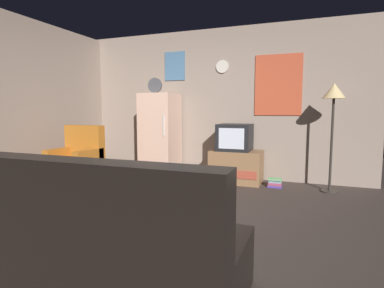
% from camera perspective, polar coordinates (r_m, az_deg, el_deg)
% --- Properties ---
extents(ground_plane, '(12.00, 12.00, 0.00)m').
position_cam_1_polar(ground_plane, '(3.54, -6.31, -13.62)').
color(ground_plane, '#3D332D').
extents(wall_with_art, '(5.20, 0.12, 2.63)m').
position_cam_1_polar(wall_with_art, '(5.62, 5.08, 7.41)').
color(wall_with_art, gray).
rests_on(wall_with_art, ground_plane).
extents(fridge, '(0.60, 0.62, 1.77)m').
position_cam_1_polar(fridge, '(5.62, -5.91, 1.64)').
color(fridge, beige).
rests_on(fridge, ground_plane).
extents(tv_stand, '(0.84, 0.53, 0.54)m').
position_cam_1_polar(tv_stand, '(5.23, 8.17, -4.12)').
color(tv_stand, '#8E6642').
rests_on(tv_stand, ground_plane).
extents(crt_tv, '(0.54, 0.51, 0.44)m').
position_cam_1_polar(crt_tv, '(5.17, 7.90, 1.23)').
color(crt_tv, black).
rests_on(crt_tv, tv_stand).
extents(standing_lamp, '(0.32, 0.32, 1.59)m').
position_cam_1_polar(standing_lamp, '(4.91, 24.68, 7.50)').
color(standing_lamp, '#332D28').
rests_on(standing_lamp, ground_plane).
extents(coffee_table, '(0.72, 0.72, 0.47)m').
position_cam_1_polar(coffee_table, '(3.75, -7.60, -8.78)').
color(coffee_table, '#8E6642').
rests_on(coffee_table, ground_plane).
extents(wine_glass, '(0.05, 0.05, 0.15)m').
position_cam_1_polar(wine_glass, '(3.54, -9.29, -4.59)').
color(wine_glass, silver).
rests_on(wine_glass, coffee_table).
extents(mug_ceramic_white, '(0.08, 0.08, 0.09)m').
position_cam_1_polar(mug_ceramic_white, '(3.76, -7.36, -4.40)').
color(mug_ceramic_white, silver).
rests_on(mug_ceramic_white, coffee_table).
extents(mug_ceramic_tan, '(0.08, 0.08, 0.09)m').
position_cam_1_polar(mug_ceramic_tan, '(3.72, -8.15, -4.52)').
color(mug_ceramic_tan, tan).
rests_on(mug_ceramic_tan, coffee_table).
extents(remote_control, '(0.15, 0.12, 0.02)m').
position_cam_1_polar(remote_control, '(3.70, -9.45, -5.12)').
color(remote_control, black).
rests_on(remote_control, coffee_table).
extents(armchair, '(0.68, 0.68, 0.96)m').
position_cam_1_polar(armchair, '(5.23, -20.47, -3.67)').
color(armchair, '#B2661E').
rests_on(armchair, ground_plane).
extents(couch, '(1.70, 0.80, 0.92)m').
position_cam_1_polar(couch, '(2.19, -14.70, -17.92)').
color(couch, black).
rests_on(couch, ground_plane).
extents(book_stack, '(0.22, 0.17, 0.14)m').
position_cam_1_polar(book_stack, '(5.06, 15.06, -6.95)').
color(book_stack, '#5338B4').
rests_on(book_stack, ground_plane).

